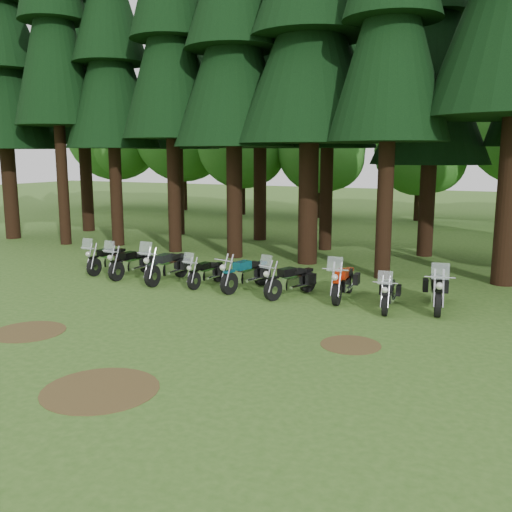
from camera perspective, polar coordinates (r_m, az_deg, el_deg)
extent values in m
plane|color=#355E1E|center=(14.89, -8.11, -6.91)|extent=(120.00, 120.00, 0.00)
cylinder|color=black|center=(32.11, -23.41, 6.52)|extent=(0.73, 0.73, 5.51)
cone|color=black|center=(32.28, -24.10, 15.90)|extent=(5.49, 5.49, 6.89)
cylinder|color=black|center=(29.03, -18.81, 7.76)|extent=(0.52, 0.52, 6.77)
cone|color=black|center=(29.54, -19.58, 20.43)|extent=(3.92, 3.92, 8.47)
cylinder|color=black|center=(28.01, -13.82, 6.66)|extent=(0.58, 0.58, 5.53)
cone|color=black|center=(28.21, -14.30, 17.46)|extent=(4.32, 4.32, 6.91)
cylinder|color=black|center=(25.67, -8.21, 7.07)|extent=(0.58, 0.58, 5.99)
cone|color=black|center=(26.00, -8.55, 19.80)|extent=(4.32, 4.32, 7.49)
cylinder|color=black|center=(24.02, -2.17, 6.45)|extent=(0.66, 0.66, 5.57)
cone|color=black|center=(24.26, -2.26, 19.12)|extent=(4.95, 4.95, 6.96)
cylinder|color=black|center=(22.71, 5.25, 6.36)|extent=(0.77, 0.77, 5.70)
cone|color=black|center=(23.00, 5.48, 20.06)|extent=(5.81, 5.81, 7.12)
cylinder|color=black|center=(20.39, 12.78, 5.74)|extent=(0.55, 0.55, 5.71)
cone|color=black|center=(20.71, 13.41, 20.99)|extent=(4.15, 4.15, 7.14)
cylinder|color=black|center=(20.59, 24.08, 6.42)|extent=(0.80, 0.80, 6.62)
cylinder|color=black|center=(33.80, -16.61, 7.38)|extent=(0.67, 0.67, 5.87)
cone|color=black|center=(34.03, -17.11, 16.87)|extent=(5.00, 5.00, 7.33)
cone|color=black|center=(34.62, -17.44, 22.55)|extent=(4.00, 4.00, 6.19)
cylinder|color=black|center=(31.35, -7.80, 7.21)|extent=(0.60, 0.60, 5.53)
cone|color=black|center=(31.52, -8.04, 16.86)|extent=(4.52, 4.52, 6.91)
cone|color=black|center=(32.07, -8.20, 22.66)|extent=(3.62, 3.62, 5.83)
cylinder|color=black|center=(29.00, 0.40, 7.09)|extent=(0.65, 0.65, 5.55)
cone|color=black|center=(29.20, 0.41, 17.58)|extent=(4.85, 4.85, 6.94)
cone|color=black|center=(29.80, 0.42, 23.85)|extent=(3.88, 3.88, 5.86)
cylinder|color=black|center=(26.15, 7.04, 6.64)|extent=(0.58, 0.58, 5.52)
cone|color=black|center=(26.36, 7.30, 18.19)|extent=(4.35, 4.35, 6.90)
cylinder|color=black|center=(25.43, 16.73, 5.25)|extent=(0.66, 0.66, 4.70)
cone|color=black|center=(25.47, 17.27, 15.38)|extent=(4.94, 4.94, 5.87)
cone|color=black|center=(25.89, 17.61, 21.49)|extent=(3.95, 3.95, 4.96)
cylinder|color=black|center=(48.21, -13.64, 6.73)|extent=(0.36, 0.36, 3.33)
sphere|color=#286A1E|center=(48.16, -13.87, 12.01)|extent=(7.78, 7.78, 7.78)
sphere|color=#286A1E|center=(46.61, -13.24, 11.15)|extent=(5.55, 5.55, 5.55)
cylinder|color=black|center=(45.02, -7.14, 6.69)|extent=(0.36, 0.36, 3.29)
sphere|color=#286A1E|center=(44.97, -7.27, 12.28)|extent=(7.69, 7.69, 7.69)
sphere|color=#286A1E|center=(43.50, -6.40, 11.36)|extent=(5.49, 5.49, 5.49)
cylinder|color=black|center=(41.36, -1.32, 6.11)|extent=(0.36, 0.36, 2.80)
sphere|color=#286A1E|center=(41.26, -1.34, 11.29)|extent=(6.53, 6.53, 6.53)
sphere|color=#286A1E|center=(40.09, -0.38, 10.39)|extent=(4.67, 4.67, 4.67)
cylinder|color=black|center=(39.42, 6.41, 5.67)|extent=(0.36, 0.36, 2.55)
sphere|color=#286A1E|center=(39.30, 6.51, 10.61)|extent=(5.95, 5.95, 5.95)
sphere|color=#286A1E|center=(38.33, 7.61, 9.71)|extent=(4.25, 4.25, 4.25)
cylinder|color=black|center=(38.99, 15.80, 5.24)|extent=(0.36, 0.36, 2.47)
sphere|color=#286A1E|center=(38.87, 16.04, 10.08)|extent=(5.76, 5.76, 5.76)
sphere|color=#286A1E|center=(38.06, 17.30, 9.15)|extent=(4.12, 4.12, 4.12)
cylinder|color=#4C3D1E|center=(15.34, -21.80, -7.02)|extent=(1.80, 1.80, 0.01)
cylinder|color=#4C3D1E|center=(13.50, 9.45, -8.74)|extent=(1.40, 1.40, 0.01)
cylinder|color=#4C3D1E|center=(11.33, -15.29, -12.76)|extent=(2.20, 2.20, 0.01)
cylinder|color=black|center=(21.32, -15.88, -1.07)|extent=(0.14, 0.66, 0.66)
cylinder|color=black|center=(22.48, -13.31, -0.38)|extent=(0.14, 0.66, 0.66)
cube|color=silver|center=(21.92, -14.49, -0.46)|extent=(0.28, 0.70, 0.34)
cube|color=black|center=(21.68, -14.91, 0.37)|extent=(0.30, 0.55, 0.24)
cube|color=black|center=(22.03, -14.14, 0.45)|extent=(0.30, 0.55, 0.12)
cube|color=silver|center=(20.95, -16.53, 1.17)|extent=(0.42, 0.13, 0.39)
cylinder|color=black|center=(20.30, -13.78, -1.50)|extent=(0.19, 0.68, 0.68)
cylinder|color=black|center=(21.45, -10.88, -0.77)|extent=(0.19, 0.68, 0.68)
cube|color=silver|center=(20.89, -12.21, -0.86)|extent=(0.34, 0.73, 0.35)
cube|color=black|center=(20.65, -12.68, 0.04)|extent=(0.35, 0.58, 0.25)
cube|color=black|center=(21.00, -11.81, 0.13)|extent=(0.35, 0.58, 0.12)
cube|color=silver|center=(19.92, -14.49, 0.91)|extent=(0.44, 0.16, 0.40)
cylinder|color=black|center=(19.15, -10.30, -1.99)|extent=(0.16, 0.73, 0.73)
cylinder|color=black|center=(20.51, -7.49, -1.10)|extent=(0.16, 0.73, 0.73)
cube|color=silver|center=(19.85, -8.77, -1.22)|extent=(0.31, 0.77, 0.37)
cube|color=black|center=(19.57, -9.22, -0.22)|extent=(0.33, 0.61, 0.26)
cube|color=black|center=(19.99, -8.38, -0.11)|extent=(0.33, 0.61, 0.13)
cube|color=silver|center=(18.71, -10.99, 0.75)|extent=(0.46, 0.14, 0.43)
cylinder|color=black|center=(18.57, -6.21, -2.48)|extent=(0.18, 0.60, 0.59)
cylinder|color=black|center=(19.66, -3.77, -1.74)|extent=(0.18, 0.60, 0.59)
cube|color=silver|center=(19.13, -4.88, -1.84)|extent=(0.31, 0.64, 0.30)
cube|color=black|center=(18.90, -5.26, -1.00)|extent=(0.31, 0.51, 0.21)
cube|color=black|center=(19.23, -4.53, -0.91)|extent=(0.31, 0.51, 0.11)
cube|color=silver|center=(18.21, -6.76, -0.21)|extent=(0.38, 0.15, 0.35)
cylinder|color=black|center=(17.86, -2.69, -2.76)|extent=(0.30, 0.72, 0.70)
cylinder|color=black|center=(19.10, 0.58, -1.89)|extent=(0.30, 0.72, 0.70)
cube|color=silver|center=(18.49, -0.90, -1.99)|extent=(0.46, 0.79, 0.36)
cube|color=#0F5870|center=(18.23, -1.39, -0.94)|extent=(0.44, 0.64, 0.26)
cube|color=black|center=(18.61, -0.42, -0.84)|extent=(0.44, 0.64, 0.13)
cylinder|color=black|center=(17.10, 1.71, -3.40)|extent=(0.37, 0.67, 0.67)
cylinder|color=black|center=(18.22, 5.18, -2.58)|extent=(0.37, 0.67, 0.67)
cube|color=silver|center=(17.66, 3.61, -2.67)|extent=(0.52, 0.76, 0.34)
cube|color=black|center=(17.42, 3.11, -1.62)|extent=(0.48, 0.63, 0.24)
cube|color=black|center=(17.76, 4.13, -1.53)|extent=(0.48, 0.63, 0.12)
cube|color=silver|center=(16.70, 0.99, -0.56)|extent=(0.44, 0.27, 0.40)
cylinder|color=black|center=(16.73, 8.08, -3.75)|extent=(0.20, 0.70, 0.70)
cylinder|color=black|center=(18.29, 9.28, -2.59)|extent=(0.20, 0.70, 0.70)
cube|color=silver|center=(17.54, 8.75, -2.80)|extent=(0.35, 0.76, 0.36)
cube|color=red|center=(17.22, 8.61, -1.75)|extent=(0.36, 0.60, 0.25)
cube|color=black|center=(17.70, 8.96, -1.57)|extent=(0.36, 0.60, 0.13)
cube|color=silver|center=(16.23, 7.90, -0.79)|extent=(0.45, 0.16, 0.42)
cylinder|color=black|center=(15.92, 12.79, -4.80)|extent=(0.20, 0.62, 0.61)
cylinder|color=black|center=(17.30, 13.31, -3.62)|extent=(0.20, 0.62, 0.61)
cube|color=silver|center=(16.63, 13.09, -3.87)|extent=(0.33, 0.67, 0.31)
cube|color=black|center=(16.35, 13.06, -2.92)|extent=(0.33, 0.53, 0.22)
cube|color=black|center=(16.77, 13.20, -2.73)|extent=(0.33, 0.53, 0.11)
cube|color=silver|center=(15.47, 12.80, -2.12)|extent=(0.40, 0.16, 0.36)
cylinder|color=black|center=(16.17, 17.71, -4.59)|extent=(0.29, 0.74, 0.72)
cylinder|color=black|center=(17.81, 17.46, -3.23)|extent=(0.29, 0.74, 0.72)
cube|color=silver|center=(17.02, 17.59, -3.52)|extent=(0.44, 0.81, 0.37)
cube|color=black|center=(16.69, 17.70, -2.40)|extent=(0.43, 0.65, 0.26)
cube|color=black|center=(17.19, 17.61, -2.19)|extent=(0.43, 0.65, 0.13)
cube|color=silver|center=(15.64, 17.96, -1.45)|extent=(0.48, 0.22, 0.43)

